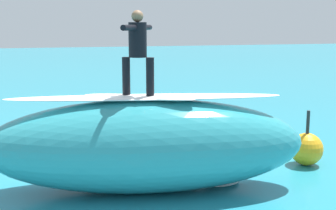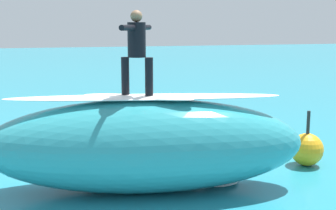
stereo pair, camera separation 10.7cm
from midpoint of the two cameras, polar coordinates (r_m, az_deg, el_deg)
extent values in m
plane|color=teal|center=(10.89, -2.86, -7.68)|extent=(120.00, 120.00, 0.00)
ellipsoid|color=teal|center=(9.10, -2.63, -5.10)|extent=(6.70, 3.29, 1.88)
ellipsoid|color=white|center=(8.89, -2.68, 0.99)|extent=(5.49, 1.79, 0.08)
ellipsoid|color=silver|center=(8.89, -3.54, 1.00)|extent=(2.17, 1.62, 0.09)
cylinder|color=black|center=(8.92, -5.06, 3.68)|extent=(0.16, 0.16, 0.74)
cylinder|color=black|center=(8.75, -2.05, 3.59)|extent=(0.16, 0.16, 0.74)
cylinder|color=black|center=(8.78, -3.62, 8.19)|extent=(0.48, 0.48, 0.67)
sphere|color=#936B4C|center=(8.78, -3.65, 11.10)|extent=(0.23, 0.23, 0.23)
cylinder|color=black|center=(8.33, -4.74, 9.68)|extent=(0.41, 0.56, 0.11)
cylinder|color=black|center=(9.22, -2.64, 9.73)|extent=(0.41, 0.56, 0.11)
ellipsoid|color=#E0563D|center=(13.10, 2.88, -4.44)|extent=(0.84, 2.18, 0.08)
cylinder|color=black|center=(13.05, 2.88, -3.67)|extent=(0.39, 0.84, 0.29)
sphere|color=tan|center=(12.57, 3.34, -3.94)|extent=(0.20, 0.20, 0.20)
cylinder|color=black|center=(13.76, 1.92, -3.28)|extent=(0.22, 0.68, 0.13)
cylinder|color=black|center=(13.79, 2.60, -3.25)|extent=(0.22, 0.68, 0.13)
sphere|color=orange|center=(11.34, 17.33, -5.37)|extent=(0.78, 0.78, 0.78)
cylinder|color=#262626|center=(11.19, 17.51, -2.09)|extent=(0.08, 0.08, 0.55)
ellipsoid|color=white|center=(13.68, 7.93, -3.70)|extent=(0.99, 0.99, 0.18)
ellipsoid|color=white|center=(9.75, 7.11, -9.52)|extent=(0.89, 0.68, 0.12)
camera|label=1|loc=(0.05, -89.72, 0.05)|focal=48.43mm
camera|label=2|loc=(0.05, 90.28, -0.05)|focal=48.43mm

